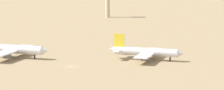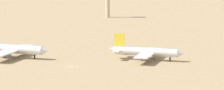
{
  "view_description": "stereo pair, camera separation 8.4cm",
  "coord_description": "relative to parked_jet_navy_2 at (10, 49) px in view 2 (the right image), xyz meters",
  "views": [
    {
      "loc": [
        51.83,
        -238.07,
        46.47
      ],
      "look_at": [
        13.81,
        21.07,
        6.0
      ],
      "focal_mm": 96.68,
      "sensor_mm": 36.0,
      "label": 1
    },
    {
      "loc": [
        51.91,
        -238.05,
        46.47
      ],
      "look_at": [
        13.81,
        21.07,
        6.0
      ],
      "focal_mm": 96.68,
      "sensor_mm": 36.0,
      "label": 2
    }
  ],
  "objects": [
    {
      "name": "parked_jet_navy_2",
      "position": [
        0.0,
        0.0,
        0.0
      ],
      "size": [
        36.65,
        31.26,
        12.14
      ],
      "rotation": [
        0.0,
        0.0,
        -0.18
      ],
      "color": "silver",
      "rests_on": "ground"
    },
    {
      "name": "parked_jet_yellow_3",
      "position": [
        60.0,
        2.95,
        -0.35
      ],
      "size": [
        33.47,
        28.48,
        11.07
      ],
      "rotation": [
        0.0,
        0.0,
        -0.16
      ],
      "color": "silver",
      "rests_on": "ground"
    },
    {
      "name": "ground",
      "position": [
        31.22,
        -16.07,
        -3.98
      ],
      "size": [
        4000.0,
        4000.0,
        0.0
      ],
      "primitive_type": "plane",
      "color": "#9E8460"
    }
  ]
}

